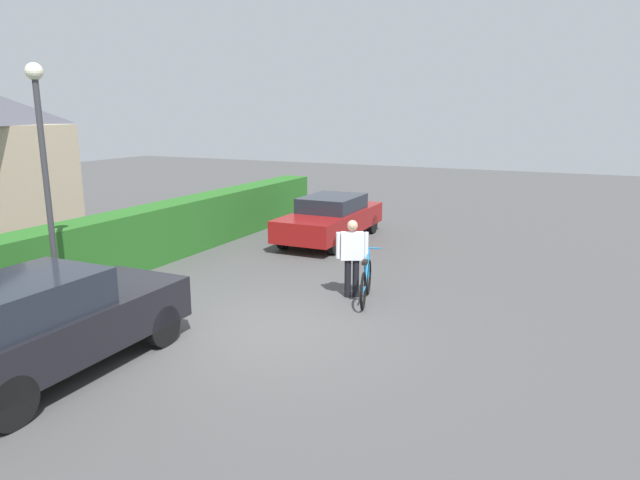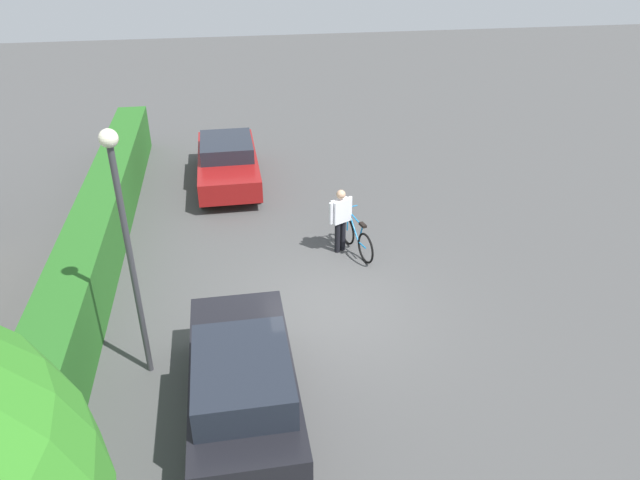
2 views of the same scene
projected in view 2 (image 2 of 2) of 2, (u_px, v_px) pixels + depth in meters
ground_plane at (329, 309)px, 12.03m from camera, size 60.00×60.00×0.00m
hedge_row at (75, 304)px, 11.02m from camera, size 20.72×0.90×1.39m
parked_car_near at (243, 382)px, 9.07m from camera, size 3.93×1.64×1.52m
parked_car_far at (228, 161)px, 17.29m from camera, size 4.34×1.72×1.30m
bicycle at (356, 238)px, 13.84m from camera, size 1.63×0.60×0.99m
person_rider at (341, 216)px, 13.65m from camera, size 0.38×0.59×1.58m
street_lamp at (125, 228)px, 9.07m from camera, size 0.28×0.28×4.43m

